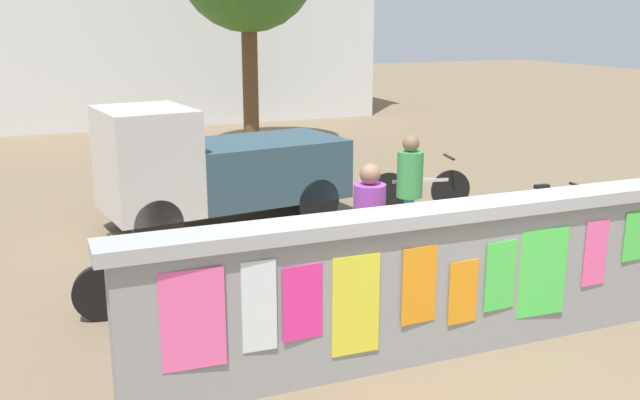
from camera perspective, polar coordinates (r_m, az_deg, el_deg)
ground at (r=14.12m, az=-6.85°, el=1.73°), size 60.00×60.00×0.00m
poster_wall at (r=6.82m, az=11.30°, el=-5.97°), size 6.56×0.42×1.45m
auto_rickshaw_truck at (r=10.79m, az=-8.55°, el=2.58°), size 3.77×1.98×1.85m
motorcycle at (r=7.75m, az=-11.99°, el=-5.72°), size 1.90×0.56×0.87m
bicycle_near at (r=10.02m, az=17.74°, el=-2.05°), size 1.71×0.44×0.95m
bicycle_far at (r=11.71m, az=7.98°, el=0.86°), size 1.68×0.51×0.95m
person_walking at (r=7.54m, az=3.95°, el=-1.81°), size 0.35×0.35×1.62m
person_bystander at (r=9.37m, az=7.17°, el=1.36°), size 0.45×0.45×1.62m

